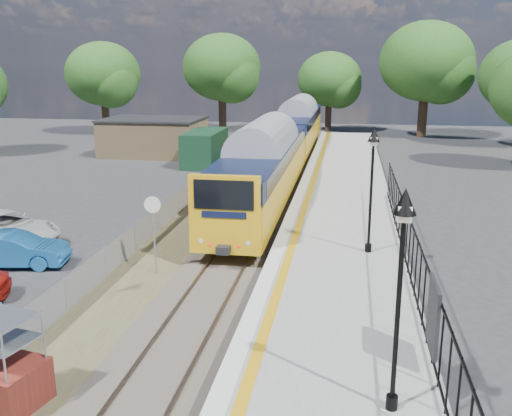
% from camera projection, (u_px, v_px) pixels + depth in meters
% --- Properties ---
extents(ground, '(120.00, 120.00, 0.00)m').
position_uv_depth(ground, '(186.00, 338.00, 16.49)').
color(ground, '#2D2D30').
rests_on(ground, ground).
extents(track_bed, '(5.90, 80.00, 0.29)m').
position_uv_depth(track_bed, '(235.00, 236.00, 25.79)').
color(track_bed, '#473F38').
rests_on(track_bed, ground).
extents(platform, '(5.00, 70.00, 0.90)m').
position_uv_depth(platform, '(339.00, 245.00, 23.38)').
color(platform, gray).
rests_on(platform, ground).
extents(platform_edge, '(0.90, 70.00, 0.01)m').
position_uv_depth(platform_edge, '(289.00, 232.00, 23.58)').
color(platform_edge, silver).
rests_on(platform_edge, platform).
extents(victorian_lamp_south, '(0.44, 0.44, 4.60)m').
position_uv_depth(victorian_lamp_south, '(402.00, 250.00, 10.74)').
color(victorian_lamp_south, black).
rests_on(victorian_lamp_south, platform).
extents(victorian_lamp_north, '(0.44, 0.44, 4.60)m').
position_uv_depth(victorian_lamp_north, '(373.00, 161.00, 20.33)').
color(victorian_lamp_north, black).
rests_on(victorian_lamp_north, platform).
extents(palisade_fence, '(0.12, 26.00, 2.00)m').
position_uv_depth(palisade_fence, '(415.00, 264.00, 17.15)').
color(palisade_fence, black).
rests_on(palisade_fence, platform).
extents(wire_fence, '(0.06, 52.00, 1.20)m').
position_uv_depth(wire_fence, '(171.00, 209.00, 28.47)').
color(wire_fence, '#999EA3').
rests_on(wire_fence, ground).
extents(outbuilding, '(10.80, 10.10, 3.12)m').
position_uv_depth(outbuilding, '(163.00, 138.00, 47.65)').
color(outbuilding, tan).
rests_on(outbuilding, ground).
extents(tree_line, '(56.80, 43.80, 11.88)m').
position_uv_depth(tree_line, '(319.00, 74.00, 54.78)').
color(tree_line, '#332319').
rests_on(tree_line, ground).
extents(train, '(2.82, 40.83, 3.51)m').
position_uv_depth(train, '(286.00, 140.00, 40.53)').
color(train, gold).
rests_on(train, ground).
extents(brick_plinth, '(1.68, 1.68, 2.28)m').
position_uv_depth(brick_plinth, '(6.00, 365.00, 12.88)').
color(brick_plinth, maroon).
rests_on(brick_plinth, ground).
extents(speed_sign, '(0.61, 0.13, 3.04)m').
position_uv_depth(speed_sign, '(153.00, 221.00, 20.79)').
color(speed_sign, '#999EA3').
rests_on(speed_sign, ground).
extents(car_blue, '(4.29, 2.14, 1.35)m').
position_uv_depth(car_blue, '(14.00, 250.00, 22.09)').
color(car_blue, '#1A5B9C').
rests_on(car_blue, ground).
extents(car_white, '(5.60, 3.43, 1.45)m').
position_uv_depth(car_white, '(3.00, 228.00, 24.75)').
color(car_white, silver).
rests_on(car_white, ground).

